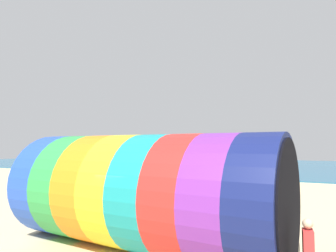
{
  "coord_description": "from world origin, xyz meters",
  "views": [
    {
      "loc": [
        4.25,
        -8.03,
        3.34
      ],
      "look_at": [
        -0.66,
        2.54,
        4.08
      ],
      "focal_mm": 32.0,
      "sensor_mm": 36.0,
      "label": 1
    }
  ],
  "objects": [
    {
      "name": "sea",
      "position": [
        0.0,
        41.52,
        0.05
      ],
      "size": [
        120.0,
        40.0,
        0.1
      ],
      "primitive_type": "cube",
      "color": "#236084",
      "rests_on": "ground"
    },
    {
      "name": "bystander_mid_beach",
      "position": [
        -10.39,
        9.83,
        0.84
      ],
      "size": [
        0.41,
        0.32,
        1.65
      ],
      "color": "#383D56",
      "rests_on": "ground"
    },
    {
      "name": "giant_inflatable_tube",
      "position": [
        -0.63,
        0.53,
        1.84
      ],
      "size": [
        9.34,
        4.59,
        3.68
      ],
      "color": "blue",
      "rests_on": "ground"
    }
  ]
}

